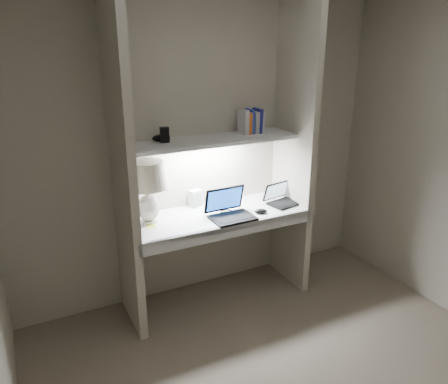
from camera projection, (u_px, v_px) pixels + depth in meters
back_wall at (202, 148)px, 3.59m from camera, size 3.20×0.01×2.50m
alcove_panel_left at (122, 168)px, 3.05m from camera, size 0.06×0.55×2.50m
alcove_panel_right at (294, 146)px, 3.67m from camera, size 0.06×0.55×2.50m
desk at (217, 216)px, 3.53m from camera, size 1.40×0.55×0.04m
desk_apron at (232, 231)px, 3.32m from camera, size 1.46×0.03×0.10m
shelf at (211, 141)px, 3.41m from camera, size 1.40×0.36×0.03m
strip_light at (211, 143)px, 3.41m from camera, size 0.60×0.04×0.02m
table_lamp at (147, 182)px, 3.24m from camera, size 0.33×0.33×0.49m
laptop_main at (229, 211)px, 3.44m from camera, size 0.34×0.30×0.23m
laptop_netbook at (282, 199)px, 3.73m from camera, size 0.31×0.28×0.17m
speaker at (196, 198)px, 3.65m from camera, size 0.12×0.10×0.14m
mouse at (261, 211)px, 3.52m from camera, size 0.12×0.09×0.04m
cable_coil at (227, 212)px, 3.54m from camera, size 0.11×0.11×0.01m
sticky_note at (151, 226)px, 3.29m from camera, size 0.08×0.08×0.00m
book_row at (251, 122)px, 3.58m from camera, size 0.19×0.13×0.20m
shelf_box at (165, 135)px, 3.27m from camera, size 0.08×0.06×0.11m
shelf_gadget at (159, 138)px, 3.31m from camera, size 0.14×0.12×0.05m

